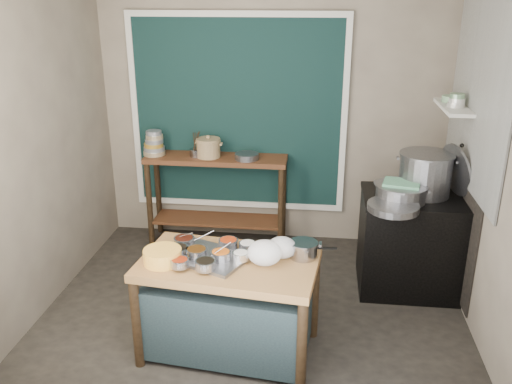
# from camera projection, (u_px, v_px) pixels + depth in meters

# --- Properties ---
(floor) EXTENTS (3.50, 3.00, 0.02)m
(floor) POSITION_uv_depth(u_px,v_px,m) (254.00, 310.00, 4.61)
(floor) COLOR #2D2822
(floor) RESTS_ON ground
(back_wall) EXTENTS (3.50, 0.02, 2.80)m
(back_wall) POSITION_uv_depth(u_px,v_px,m) (272.00, 110.00, 5.51)
(back_wall) COLOR gray
(back_wall) RESTS_ON floor
(left_wall) EXTENTS (0.02, 3.00, 2.80)m
(left_wall) POSITION_uv_depth(u_px,v_px,m) (35.00, 143.00, 4.31)
(left_wall) COLOR gray
(left_wall) RESTS_ON floor
(right_wall) EXTENTS (0.02, 3.00, 2.80)m
(right_wall) POSITION_uv_depth(u_px,v_px,m) (495.00, 159.00, 3.91)
(right_wall) COLOR gray
(right_wall) RESTS_ON floor
(curtain_panel) EXTENTS (2.10, 0.02, 1.90)m
(curtain_panel) POSITION_uv_depth(u_px,v_px,m) (238.00, 114.00, 5.53)
(curtain_panel) COLOR black
(curtain_panel) RESTS_ON back_wall
(curtain_frame) EXTENTS (2.22, 0.03, 2.02)m
(curtain_frame) POSITION_uv_depth(u_px,v_px,m) (237.00, 115.00, 5.52)
(curtain_frame) COLOR beige
(curtain_frame) RESTS_ON back_wall
(tile_panel) EXTENTS (0.02, 1.70, 1.70)m
(tile_panel) POSITION_uv_depth(u_px,v_px,m) (480.00, 84.00, 4.27)
(tile_panel) COLOR #B2B2AA
(tile_panel) RESTS_ON right_wall
(soot_patch) EXTENTS (0.01, 1.30, 1.30)m
(soot_patch) POSITION_uv_depth(u_px,v_px,m) (459.00, 213.00, 4.77)
(soot_patch) COLOR black
(soot_patch) RESTS_ON right_wall
(wall_shelf) EXTENTS (0.22, 0.70, 0.03)m
(wall_shelf) POSITION_uv_depth(u_px,v_px,m) (454.00, 107.00, 4.65)
(wall_shelf) COLOR beige
(wall_shelf) RESTS_ON right_wall
(prep_table) EXTENTS (1.32, 0.85, 0.75)m
(prep_table) POSITION_uv_depth(u_px,v_px,m) (229.00, 307.00, 3.96)
(prep_table) COLOR brown
(prep_table) RESTS_ON floor
(back_counter) EXTENTS (1.45, 0.40, 0.95)m
(back_counter) POSITION_uv_depth(u_px,v_px,m) (217.00, 200.00, 5.69)
(back_counter) COLOR #542B18
(back_counter) RESTS_ON floor
(stove_block) EXTENTS (0.90, 0.68, 0.85)m
(stove_block) POSITION_uv_depth(u_px,v_px,m) (412.00, 244.00, 4.81)
(stove_block) COLOR black
(stove_block) RESTS_ON floor
(stove_top) EXTENTS (0.92, 0.69, 0.03)m
(stove_top) POSITION_uv_depth(u_px,v_px,m) (417.00, 198.00, 4.66)
(stove_top) COLOR black
(stove_top) RESTS_ON stove_block
(condiment_tray) EXTENTS (0.65, 0.57, 0.02)m
(condiment_tray) POSITION_uv_depth(u_px,v_px,m) (209.00, 257.00, 3.86)
(condiment_tray) COLOR gray
(condiment_tray) RESTS_ON prep_table
(condiment_bowls) EXTENTS (0.63, 0.49, 0.06)m
(condiment_bowls) POSITION_uv_depth(u_px,v_px,m) (205.00, 252.00, 3.84)
(condiment_bowls) COLOR gray
(condiment_bowls) RESTS_ON condiment_tray
(yellow_basin) EXTENTS (0.28, 0.28, 0.10)m
(yellow_basin) POSITION_uv_depth(u_px,v_px,m) (163.00, 256.00, 3.78)
(yellow_basin) COLOR gold
(yellow_basin) RESTS_ON prep_table
(saucepan) EXTENTS (0.24, 0.24, 0.12)m
(saucepan) POSITION_uv_depth(u_px,v_px,m) (303.00, 250.00, 3.86)
(saucepan) COLOR gray
(saucepan) RESTS_ON prep_table
(plastic_bag_a) EXTENTS (0.27, 0.24, 0.18)m
(plastic_bag_a) POSITION_uv_depth(u_px,v_px,m) (265.00, 253.00, 3.75)
(plastic_bag_a) COLOR white
(plastic_bag_a) RESTS_ON prep_table
(plastic_bag_b) EXTENTS (0.26, 0.25, 0.16)m
(plastic_bag_b) POSITION_uv_depth(u_px,v_px,m) (282.00, 247.00, 3.85)
(plastic_bag_b) COLOR white
(plastic_bag_b) RESTS_ON prep_table
(bowl_stack) EXTENTS (0.22, 0.22, 0.25)m
(bowl_stack) POSITION_uv_depth(u_px,v_px,m) (155.00, 144.00, 5.55)
(bowl_stack) COLOR tan
(bowl_stack) RESTS_ON back_counter
(utensil_cup) EXTENTS (0.14, 0.14, 0.08)m
(utensil_cup) POSITION_uv_depth(u_px,v_px,m) (196.00, 153.00, 5.51)
(utensil_cup) COLOR gray
(utensil_cup) RESTS_ON back_counter
(ceramic_crock) EXTENTS (0.30, 0.30, 0.17)m
(ceramic_crock) POSITION_uv_depth(u_px,v_px,m) (208.00, 149.00, 5.47)
(ceramic_crock) COLOR #967652
(ceramic_crock) RESTS_ON back_counter
(wide_bowl) EXTENTS (0.28, 0.28, 0.06)m
(wide_bowl) POSITION_uv_depth(u_px,v_px,m) (247.00, 156.00, 5.42)
(wide_bowl) COLOR gray
(wide_bowl) RESTS_ON back_counter
(stock_pot) EXTENTS (0.52, 0.52, 0.37)m
(stock_pot) POSITION_uv_depth(u_px,v_px,m) (425.00, 174.00, 4.64)
(stock_pot) COLOR gray
(stock_pot) RESTS_ON stove_top
(pot_lid) EXTENTS (0.25, 0.48, 0.46)m
(pot_lid) POSITION_uv_depth(u_px,v_px,m) (456.00, 170.00, 4.61)
(pot_lid) COLOR gray
(pot_lid) RESTS_ON stove_top
(steamer) EXTENTS (0.59, 0.59, 0.14)m
(steamer) POSITION_uv_depth(u_px,v_px,m) (401.00, 193.00, 4.54)
(steamer) COLOR gray
(steamer) RESTS_ON stove_top
(green_cloth) EXTENTS (0.34, 0.29, 0.02)m
(green_cloth) POSITION_uv_depth(u_px,v_px,m) (402.00, 183.00, 4.51)
(green_cloth) COLOR #61A67B
(green_cloth) RESTS_ON steamer
(shallow_pan) EXTENTS (0.54, 0.54, 0.05)m
(shallow_pan) POSITION_uv_depth(u_px,v_px,m) (393.00, 207.00, 4.35)
(shallow_pan) COLOR gray
(shallow_pan) RESTS_ON stove_top
(shelf_bowl_stack) EXTENTS (0.14, 0.14, 0.12)m
(shelf_bowl_stack) POSITION_uv_depth(u_px,v_px,m) (457.00, 101.00, 4.57)
(shelf_bowl_stack) COLOR silver
(shelf_bowl_stack) RESTS_ON wall_shelf
(shelf_bowl_green) EXTENTS (0.17, 0.17, 0.06)m
(shelf_bowl_green) POSITION_uv_depth(u_px,v_px,m) (451.00, 99.00, 4.78)
(shelf_bowl_green) COLOR gray
(shelf_bowl_green) RESTS_ON wall_shelf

